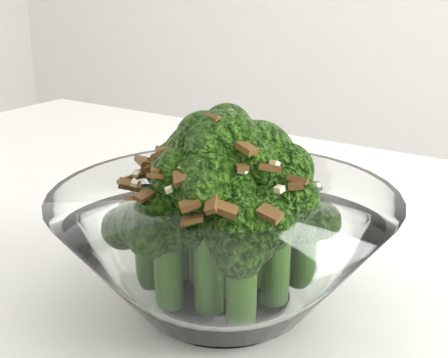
% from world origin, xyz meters
% --- Properties ---
extents(table, '(1.34, 1.03, 0.75)m').
position_xyz_m(table, '(-0.09, -0.13, 0.68)').
color(table, white).
rests_on(table, ground).
extents(broccoli_dish, '(0.24, 0.24, 0.15)m').
position_xyz_m(broccoli_dish, '(-0.03, -0.21, 0.81)').
color(broccoli_dish, white).
rests_on(broccoli_dish, table).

